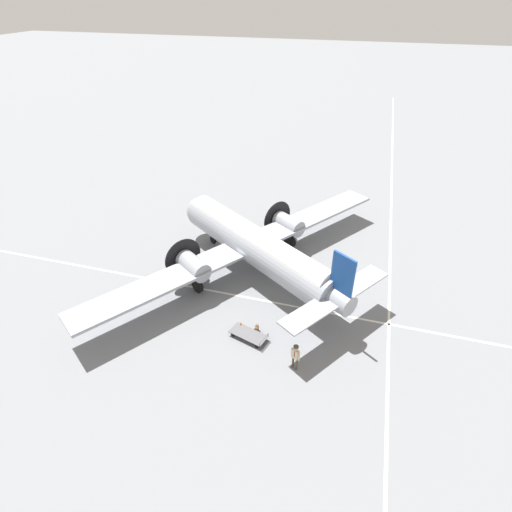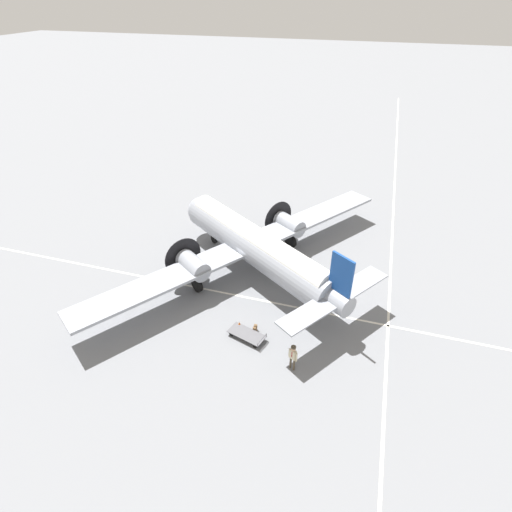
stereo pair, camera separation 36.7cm
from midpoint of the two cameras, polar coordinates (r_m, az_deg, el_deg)
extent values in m
plane|color=slate|center=(29.39, 0.36, -2.54)|extent=(300.00, 300.00, 0.00)
cube|color=silver|center=(28.75, 18.86, -5.72)|extent=(120.00, 0.16, 0.01)
cube|color=silver|center=(27.33, -1.31, -5.85)|extent=(0.16, 120.00, 0.01)
cylinder|color=#9399A3|center=(28.06, 0.38, 1.24)|extent=(9.86, 12.99, 2.43)
cylinder|color=white|center=(27.71, 0.38, 2.40)|extent=(8.88, 12.02, 1.70)
sphere|color=#9399A3|center=(33.04, -7.40, 6.40)|extent=(2.31, 2.31, 2.31)
cylinder|color=#9399A3|center=(24.04, 11.07, -5.66)|extent=(2.64, 3.02, 1.34)
cube|color=#194799|center=(22.76, 12.50, -3.00)|extent=(0.98, 1.36, 2.79)
cube|color=#9399A3|center=(23.81, 11.72, -5.84)|extent=(7.63, 5.77, 0.10)
cube|color=#9399A3|center=(28.90, -0.92, 1.60)|extent=(22.69, 16.32, 0.20)
cylinder|color=#9399A3|center=(27.06, -8.57, -1.34)|extent=(2.45, 2.73, 1.34)
cylinder|color=black|center=(28.02, -9.99, -0.11)|extent=(2.35, 1.60, 2.80)
sphere|color=black|center=(28.11, -10.12, 0.00)|extent=(0.47, 0.47, 0.47)
cylinder|color=#9399A3|center=(31.54, 5.12, 4.52)|extent=(2.45, 2.73, 1.34)
cylinder|color=black|center=(32.37, 3.52, 5.44)|extent=(2.35, 1.60, 2.80)
sphere|color=black|center=(32.44, 3.38, 5.52)|extent=(0.47, 0.47, 0.47)
cylinder|color=#4C4C51|center=(27.48, -8.13, -3.27)|extent=(0.18, 0.18, 0.95)
cylinder|color=black|center=(27.77, -8.06, -4.04)|extent=(0.86, 1.08, 1.10)
cylinder|color=#4C4C51|center=(31.90, 5.33, 2.79)|extent=(0.18, 0.18, 0.95)
cylinder|color=black|center=(32.15, 5.28, 2.07)|extent=(0.86, 1.08, 1.10)
cylinder|color=#4C4C51|center=(32.65, -5.74, 3.07)|extent=(0.14, 0.14, 0.87)
cylinder|color=black|center=(32.87, -5.70, 2.42)|extent=(0.54, 0.68, 0.70)
cylinder|color=#473D2D|center=(22.73, 5.92, -15.19)|extent=(0.12, 0.12, 0.83)
cylinder|color=#473D2D|center=(22.82, 5.44, -14.88)|extent=(0.12, 0.12, 0.83)
cube|color=beige|center=(22.24, 5.79, -13.82)|extent=(0.35, 0.44, 0.62)
sphere|color=tan|center=(21.91, 5.86, -13.04)|extent=(0.28, 0.28, 0.28)
cylinder|color=beige|center=(22.16, 6.28, -14.20)|extent=(0.10, 0.10, 0.59)
cylinder|color=beige|center=(22.36, 5.29, -13.56)|extent=(0.10, 0.10, 0.59)
cube|color=maroon|center=(22.13, 5.63, -13.83)|extent=(0.03, 0.05, 0.40)
cylinder|color=#473D2D|center=(21.82, 5.88, -12.83)|extent=(0.39, 0.39, 0.07)
cube|color=brown|center=(24.76, 0.30, -10.37)|extent=(0.38, 0.18, 0.44)
cube|color=#4A3520|center=(24.58, 0.30, -9.95)|extent=(0.14, 0.12, 0.02)
cube|color=#56565B|center=(24.35, -0.91, -11.07)|extent=(1.60, 2.45, 0.04)
cube|color=#56565B|center=(23.76, 1.33, -11.70)|extent=(0.97, 0.32, 0.04)
cylinder|color=#56565B|center=(23.56, 0.70, -12.58)|extent=(0.04, 0.04, 0.22)
cylinder|color=#56565B|center=(24.12, 1.93, -11.21)|extent=(0.04, 0.04, 0.22)
cylinder|color=black|center=(24.59, -3.13, -11.09)|extent=(0.14, 0.29, 0.28)
cylinder|color=black|center=(25.05, -2.03, -10.01)|extent=(0.14, 0.29, 0.28)
cylinder|color=black|center=(23.90, 0.29, -12.72)|extent=(0.14, 0.29, 0.28)
cylinder|color=black|center=(24.37, 1.34, -11.56)|extent=(0.14, 0.29, 0.28)
cube|color=orange|center=(25.12, -1.95, -10.23)|extent=(0.39, 0.39, 0.03)
cone|color=orange|center=(24.95, -1.96, -9.83)|extent=(0.33, 0.33, 0.52)
camera|label=1|loc=(0.18, -89.63, 0.25)|focal=28.00mm
camera|label=2|loc=(0.18, 90.37, -0.25)|focal=28.00mm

